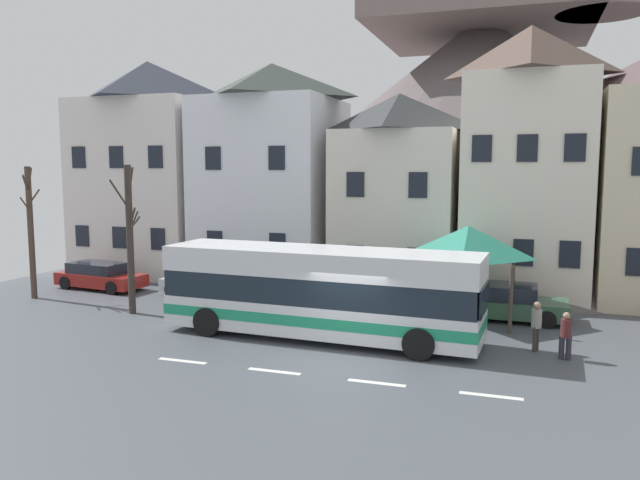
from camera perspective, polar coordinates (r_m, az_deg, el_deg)
name	(u,v)px	position (r m, az deg, el deg)	size (l,w,h in m)	color
ground_plane	(340,361)	(19.03, 1.90, -11.13)	(40.00, 60.00, 0.07)	#484D54
townhouse_00	(150,168)	(35.24, -15.44, 6.41)	(6.85, 5.93, 11.47)	silver
townhouse_01	(272,172)	(32.22, -4.43, 6.26)	(6.53, 6.74, 11.06)	white
townhouse_02	(398,192)	(29.59, 7.25, 4.41)	(5.53, 5.36, 9.24)	silver
townhouse_03	(527,164)	(28.95, 18.61, 6.71)	(5.33, 5.26, 11.91)	silver
hilltop_castle	(481,125)	(46.65, 14.66, 10.27)	(42.48, 42.48, 22.52)	#5F5555
transit_bus	(320,293)	(21.00, -0.02, -4.95)	(11.02, 3.12, 3.07)	silver
bus_shelter	(468,242)	(24.02, 13.56, -0.19)	(3.60, 3.60, 3.61)	#473D33
parked_car_00	(503,302)	(24.74, 16.63, -5.53)	(4.60, 2.04, 1.35)	#31533B
parked_car_01	(205,281)	(28.57, -10.61, -3.79)	(4.01, 2.10, 1.28)	silver
parked_car_03	(100,276)	(31.32, -19.71, -3.16)	(4.58, 2.24, 1.26)	maroon
pedestrian_00	(536,322)	(20.78, 19.42, -7.18)	(0.31, 0.31, 1.60)	#38332D
pedestrian_01	(566,334)	(20.27, 21.81, -8.12)	(0.36, 0.32, 1.47)	#2D2D38
public_bench	(443,292)	(27.02, 11.33, -4.78)	(1.40, 0.48, 0.87)	#33473D
bare_tree_00	(130,237)	(25.37, -17.20, 0.23)	(1.47, 1.37, 5.91)	#382D28
bare_tree_01	(31,231)	(29.96, -25.22, 0.77)	(0.84, 1.17, 5.84)	#47382D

